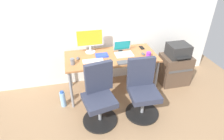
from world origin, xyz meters
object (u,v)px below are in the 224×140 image
side_cabinet (174,69)px  coffee_mug (149,55)px  water_bottle_on_floor (63,99)px  desktop_monitor (90,39)px  office_chair_left (99,97)px  office_chair_right (142,91)px  printer (178,50)px  open_laptop (123,51)px

side_cabinet → coffee_mug: (-0.67, -0.17, 0.49)m
side_cabinet → water_bottle_on_floor: (-2.17, -0.24, -0.15)m
side_cabinet → desktop_monitor: bearing=171.8°
water_bottle_on_floor → office_chair_left: bearing=-36.5°
office_chair_right → water_bottle_on_floor: 1.34m
office_chair_left → printer: (1.61, 0.66, 0.29)m
office_chair_left → water_bottle_on_floor: bearing=143.5°
office_chair_left → side_cabinet: (1.61, 0.66, -0.13)m
office_chair_left → water_bottle_on_floor: office_chair_left is taller
side_cabinet → water_bottle_on_floor: size_ratio=1.90×
water_bottle_on_floor → coffee_mug: bearing=2.5°
office_chair_left → open_laptop: (0.56, 0.71, 0.37)m
water_bottle_on_floor → open_laptop: 1.33m
office_chair_right → printer: size_ratio=2.35×
side_cabinet → water_bottle_on_floor: 2.19m
office_chair_left → desktop_monitor: size_ratio=1.96×
side_cabinet → open_laptop: size_ratio=1.90×
desktop_monitor → office_chair_left: bearing=-90.2°
office_chair_right → office_chair_left: bearing=-179.9°
water_bottle_on_floor → open_laptop: size_ratio=1.00×
printer → open_laptop: 1.05m
coffee_mug → water_bottle_on_floor: bearing=-177.5°
printer → water_bottle_on_floor: (-2.17, -0.24, -0.56)m
coffee_mug → side_cabinet: bearing=14.7°
printer → coffee_mug: same height
water_bottle_on_floor → printer: bearing=6.3°
desktop_monitor → open_laptop: (0.56, -0.18, -0.20)m
water_bottle_on_floor → side_cabinet: bearing=6.3°
coffee_mug → desktop_monitor: bearing=156.6°
printer → open_laptop: bearing=177.0°
water_bottle_on_floor → coffee_mug: size_ratio=3.37×
office_chair_right → desktop_monitor: (-0.68, 0.89, 0.56)m
printer → desktop_monitor: desktop_monitor is taller
side_cabinet → open_laptop: (-1.05, 0.05, 0.50)m
side_cabinet → coffee_mug: bearing=-165.3°
desktop_monitor → coffee_mug: bearing=-23.4°
water_bottle_on_floor → desktop_monitor: (0.57, 0.47, 0.84)m
open_laptop → coffee_mug: bearing=-31.0°
office_chair_right → side_cabinet: bearing=35.3°
office_chair_right → printer: (0.93, 0.65, 0.29)m
printer → open_laptop: size_ratio=1.29×
open_laptop → office_chair_right: bearing=-80.3°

